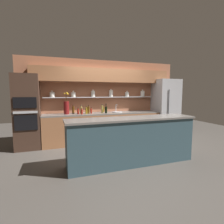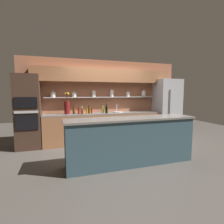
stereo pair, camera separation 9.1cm
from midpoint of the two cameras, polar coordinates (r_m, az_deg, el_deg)
ground_plane at (r=4.61m, az=3.33°, el=-13.39°), size 12.00×12.00×0.00m
back_wall_unit at (r=5.79m, az=-2.11°, el=6.31°), size 5.20×0.44×2.60m
back_counter_unit at (r=5.60m, az=-1.98°, el=-4.93°), size 3.70×0.62×0.92m
island_counter at (r=3.88m, az=6.92°, el=-9.30°), size 2.85×0.61×1.02m
refrigerator at (r=6.48m, az=17.80°, el=1.19°), size 0.81×0.73×2.01m
oven_tower at (r=5.35m, az=-25.27°, el=0.05°), size 0.66×0.64×2.05m
flower_vase at (r=5.33m, az=-14.01°, el=1.53°), size 0.16×0.16×0.65m
sink_fixture at (r=5.67m, az=2.33°, el=0.14°), size 0.32×0.32×0.25m
bottle_oil_0 at (r=5.30m, az=-7.73°, el=0.42°), size 0.05×0.05×0.23m
bottle_wine_1 at (r=5.39m, az=-1.32°, el=0.76°), size 0.08×0.08×0.30m
bottle_spirit_2 at (r=5.40m, az=-11.89°, el=0.66°), size 0.07×0.07×0.27m
bottle_spirit_3 at (r=5.36m, az=-7.04°, el=0.65°), size 0.07×0.07×0.26m
bottle_sauce_4 at (r=5.36m, az=-6.17°, el=0.39°), size 0.05×0.05×0.19m
bottle_spirit_5 at (r=5.28m, az=-9.35°, el=0.56°), size 0.07×0.07×0.26m
bottle_sauce_6 at (r=5.20m, az=-9.18°, el=0.17°), size 0.05×0.05×0.19m
bottle_sauce_7 at (r=5.29m, az=-10.36°, el=0.22°), size 0.06×0.06×0.19m
bottle_oil_8 at (r=5.70m, az=-2.24°, el=0.79°), size 0.07×0.07×0.21m
bottle_spirit_9 at (r=5.42m, az=-2.59°, el=0.84°), size 0.06×0.06×0.27m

